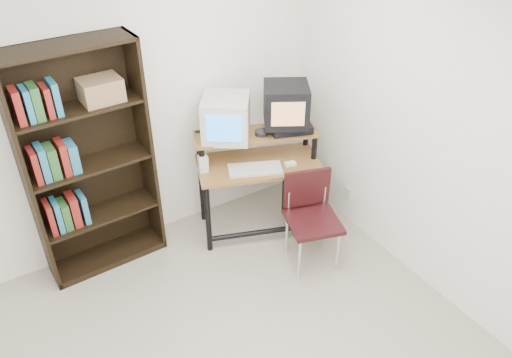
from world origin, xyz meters
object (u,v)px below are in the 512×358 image
crt_tv (286,105)px  pc_tower (302,206)px  computer_desk (258,167)px  school_chair (311,210)px  bookshelf (87,162)px  crt_monitor (226,118)px

crt_tv → pc_tower: 1.04m
pc_tower → computer_desk: bearing=159.1°
computer_desk → pc_tower: 0.63m
crt_tv → pc_tower: size_ratio=1.14×
computer_desk → school_chair: computer_desk is taller
pc_tower → bookshelf: size_ratio=0.23×
computer_desk → crt_monitor: bearing=161.1°
crt_tv → pc_tower: crt_tv is taller
crt_monitor → crt_tv: size_ratio=1.07×
crt_monitor → bookshelf: bearing=-154.3°
computer_desk → bookshelf: size_ratio=0.62×
school_chair → crt_monitor: bearing=131.7°
crt_monitor → pc_tower: size_ratio=1.22×
pc_tower → bookshelf: bookshelf is taller
pc_tower → bookshelf: bearing=169.3°
crt_monitor → pc_tower: crt_monitor is taller
pc_tower → school_chair: size_ratio=0.53×
computer_desk → crt_tv: (0.29, 0.00, 0.55)m
crt_monitor → bookshelf: bookshelf is taller
crt_tv → bookshelf: 1.73m
pc_tower → bookshelf: (-1.78, 0.55, 0.80)m
computer_desk → bookshelf: bearing=-174.3°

